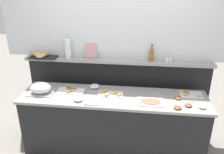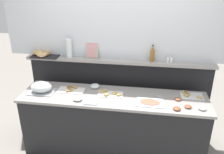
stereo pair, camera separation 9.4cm
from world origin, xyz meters
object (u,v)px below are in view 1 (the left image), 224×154
at_px(sandwich_platter_front, 110,94).
at_px(cold_cuts_platter, 150,102).
at_px(serving_tongs, 159,95).
at_px(pepper_shaker, 170,59).
at_px(water_carafe, 68,49).
at_px(salt_shaker, 167,59).
at_px(glass_bowl_medium, 94,86).
at_px(bread_basket, 41,55).
at_px(sandwich_platter_rear, 71,90).
at_px(napkin_stack, 92,102).
at_px(sandwich_platter_side, 190,94).
at_px(framed_picture, 91,50).
at_px(glass_bowl_large, 78,100).
at_px(condiment_bowl_dark, 178,98).
at_px(condiment_bowl_red, 188,105).
at_px(condiment_bowl_cream, 202,107).
at_px(condiment_bowl_teal, 178,108).
at_px(vinegar_bottle_amber, 152,54).
at_px(serving_cloche, 41,88).

distance_m(sandwich_platter_front, cold_cuts_platter, 0.54).
relative_size(serving_tongs, pepper_shaker, 2.07).
xyz_separation_m(sandwich_platter_front, water_carafe, (-0.66, 0.38, 0.49)).
relative_size(sandwich_platter_front, salt_shaker, 3.84).
bearing_deg(cold_cuts_platter, glass_bowl_medium, 157.58).
height_order(bread_basket, water_carafe, water_carafe).
bearing_deg(sandwich_platter_rear, napkin_stack, -37.04).
bearing_deg(pepper_shaker, bread_basket, -179.50).
xyz_separation_m(sandwich_platter_side, framed_picture, (-1.38, 0.30, 0.46)).
xyz_separation_m(glass_bowl_large, condiment_bowl_dark, (1.26, 0.21, -0.01)).
relative_size(condiment_bowl_red, salt_shaker, 0.96).
bearing_deg(sandwich_platter_side, framed_picture, 167.79).
distance_m(napkin_stack, salt_shaker, 1.19).
distance_m(condiment_bowl_cream, framed_picture, 1.66).
bearing_deg(cold_cuts_platter, bread_basket, 162.30).
bearing_deg(glass_bowl_medium, condiment_bowl_teal, -21.52).
bearing_deg(cold_cuts_platter, glass_bowl_large, -175.39).
bearing_deg(condiment_bowl_teal, condiment_bowl_dark, 81.39).
height_order(cold_cuts_platter, bread_basket, bread_basket).
xyz_separation_m(condiment_bowl_dark, water_carafe, (-1.54, 0.39, 0.48)).
relative_size(sandwich_platter_front, condiment_bowl_red, 4.00).
distance_m(glass_bowl_large, salt_shaker, 1.33).
height_order(sandwich_platter_rear, glass_bowl_medium, glass_bowl_medium).
distance_m(vinegar_bottle_amber, salt_shaker, 0.23).
distance_m(sandwich_platter_front, pepper_shaker, 0.96).
distance_m(condiment_bowl_dark, bread_basket, 2.02).
relative_size(sandwich_platter_side, water_carafe, 1.03).
relative_size(sandwich_platter_rear, napkin_stack, 2.16).
bearing_deg(bread_basket, framed_picture, 4.26).
xyz_separation_m(sandwich_platter_rear, pepper_shaker, (1.34, 0.34, 0.39)).
relative_size(glass_bowl_large, glass_bowl_medium, 0.82).
height_order(sandwich_platter_front, framed_picture, framed_picture).
xyz_separation_m(sandwich_platter_side, napkin_stack, (-1.25, -0.35, -0.00)).
bearing_deg(vinegar_bottle_amber, serving_cloche, -162.27).
distance_m(condiment_bowl_dark, pepper_shaker, 0.56).
bearing_deg(condiment_bowl_cream, glass_bowl_large, -179.45).
bearing_deg(serving_cloche, glass_bowl_medium, 20.02).
relative_size(glass_bowl_large, condiment_bowl_cream, 1.18).
bearing_deg(glass_bowl_medium, condiment_bowl_cream, -15.19).
height_order(cold_cuts_platter, vinegar_bottle_amber, vinegar_bottle_amber).
distance_m(condiment_bowl_teal, serving_tongs, 0.37).
relative_size(sandwich_platter_rear, condiment_bowl_dark, 4.38).
bearing_deg(condiment_bowl_cream, bread_basket, 165.62).
xyz_separation_m(condiment_bowl_dark, condiment_bowl_cream, (0.26, -0.19, 0.00)).
bearing_deg(condiment_bowl_cream, serving_cloche, 176.46).
xyz_separation_m(condiment_bowl_dark, bread_basket, (-1.95, 0.38, 0.38)).
bearing_deg(glass_bowl_medium, pepper_shaker, 11.26).
distance_m(glass_bowl_medium, bread_basket, 0.92).
xyz_separation_m(cold_cuts_platter, serving_tongs, (0.12, 0.20, -0.00)).
relative_size(condiment_bowl_red, framed_picture, 0.36).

